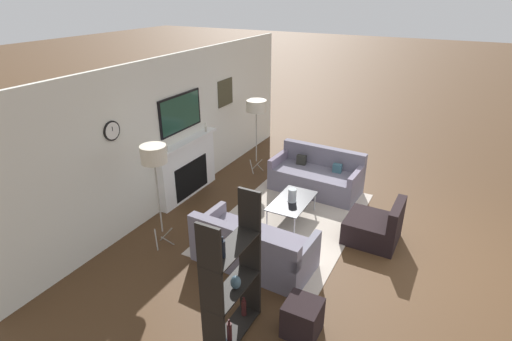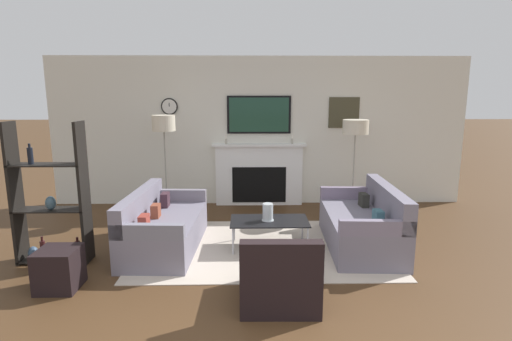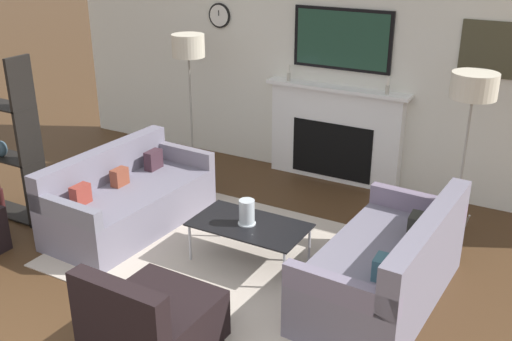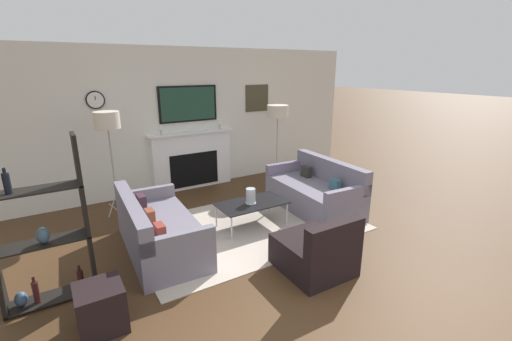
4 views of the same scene
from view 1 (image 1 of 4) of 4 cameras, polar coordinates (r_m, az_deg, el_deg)
ground_plane at (r=6.70m, az=26.27°, el=-12.08°), size 60.00×60.00×0.00m
fireplace_wall at (r=7.58m, az=-10.64°, el=4.99°), size 7.60×0.28×2.70m
area_rug at (r=7.06m, az=4.74°, el=-7.21°), size 3.30×2.17×0.01m
couch_left at (r=5.90m, az=-0.48°, el=-11.08°), size 0.92×1.77×0.77m
couch_right at (r=8.03m, az=8.64°, el=-0.89°), size 0.94×1.77×0.83m
armchair at (r=6.70m, az=16.64°, el=-7.82°), size 0.77×0.83×0.74m
coffee_table at (r=6.95m, az=5.18°, el=-4.45°), size 1.03×0.58×0.38m
hurricane_candle at (r=6.87m, az=5.20°, el=-3.62°), size 0.16×0.16×0.23m
floor_lamp_left at (r=5.89m, az=-14.40°, el=2.02°), size 0.38×0.38×1.70m
floor_lamp_right at (r=8.37m, az=0.05°, el=9.08°), size 0.42×0.42×1.62m
shelf_unit at (r=4.59m, az=-3.44°, el=-15.62°), size 0.85×0.28×1.72m
ottoman at (r=4.99m, az=6.64°, el=-20.20°), size 0.41×0.41×0.44m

